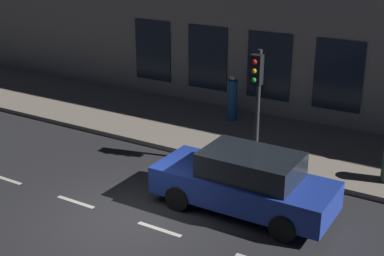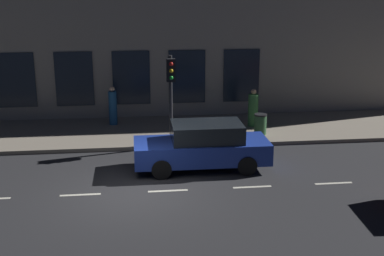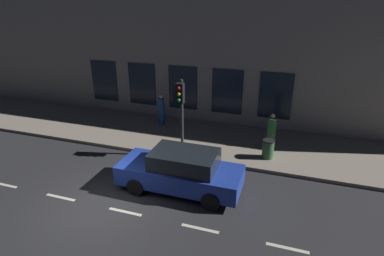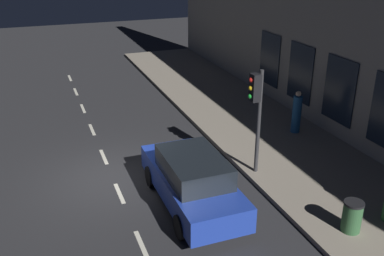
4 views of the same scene
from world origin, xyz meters
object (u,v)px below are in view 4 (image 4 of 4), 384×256
(pedestrian_0, at_px, (297,113))
(trash_bin, at_px, (352,216))
(traffic_light, at_px, (256,102))
(parked_car_1, at_px, (192,180))

(pedestrian_0, relative_size, trash_bin, 1.98)
(traffic_light, bearing_deg, parked_car_1, -160.13)
(pedestrian_0, bearing_deg, trash_bin, -123.54)
(parked_car_1, xyz_separation_m, trash_bin, (3.26, -2.79, -0.22))
(parked_car_1, relative_size, pedestrian_0, 2.71)
(traffic_light, bearing_deg, trash_bin, -76.68)
(traffic_light, xyz_separation_m, trash_bin, (0.86, -3.65, -1.95))
(traffic_light, distance_m, parked_car_1, 3.08)
(parked_car_1, height_order, pedestrian_0, pedestrian_0)
(parked_car_1, distance_m, pedestrian_0, 6.32)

